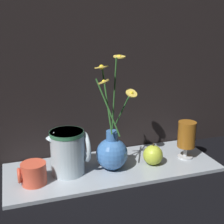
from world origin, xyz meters
TOP-DOWN VIEW (x-y plane):
  - ground_plane at (0.00, 0.00)m, footprint 6.00×6.00m
  - shelf at (0.00, 0.00)m, footprint 0.73×0.27m
  - backdrop_wall at (0.00, 0.15)m, footprint 1.23×0.02m
  - vase_with_flowers at (-0.01, -0.02)m, footprint 0.17×0.14m
  - yellow_mug at (-0.27, -0.04)m, footprint 0.09×0.08m
  - ceramic_pitcher at (-0.15, 0.00)m, footprint 0.13×0.11m
  - tea_glass at (0.27, -0.02)m, footprint 0.06×0.06m
  - orange_fruit at (0.14, -0.03)m, footprint 0.07×0.07m

SIDE VIEW (x-z plane):
  - ground_plane at x=0.00m, z-range 0.00..0.00m
  - shelf at x=0.00m, z-range 0.00..0.01m
  - yellow_mug at x=-0.27m, z-range 0.01..0.08m
  - orange_fruit at x=0.14m, z-range 0.01..0.09m
  - vase_with_flowers at x=-0.01m, z-range -0.11..0.27m
  - ceramic_pitcher at x=-0.15m, z-range 0.01..0.17m
  - tea_glass at x=0.27m, z-range 0.03..0.17m
  - backdrop_wall at x=0.00m, z-range 0.00..1.10m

